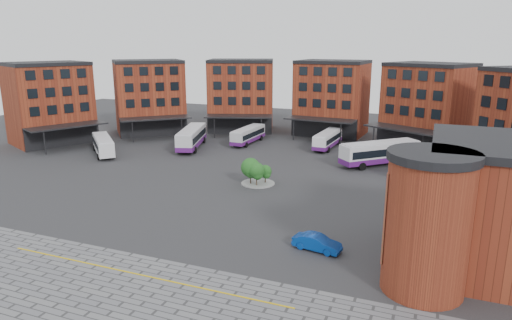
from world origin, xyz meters
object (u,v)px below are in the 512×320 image
at_px(bus_f, 431,166).
at_px(blue_car, 317,243).
at_px(bus_b, 192,137).
at_px(bus_a, 103,144).
at_px(bus_d, 328,139).
at_px(bus_e, 380,153).
at_px(tree_island, 255,171).
at_px(bus_c, 248,135).

height_order(bus_f, blue_car, bus_f).
xyz_separation_m(bus_b, blue_car, (30.54, -31.63, -1.18)).
height_order(bus_a, bus_d, bus_a).
relative_size(bus_d, bus_e, 0.93).
relative_size(tree_island, bus_f, 0.48).
relative_size(bus_a, bus_c, 0.88).
bearing_deg(tree_island, bus_e, 49.25).
bearing_deg(bus_f, bus_b, -137.14).
bearing_deg(bus_e, bus_b, -133.57).
bearing_deg(bus_d, bus_a, -147.35).
xyz_separation_m(bus_f, blue_car, (-8.83, -28.02, -0.84)).
xyz_separation_m(tree_island, bus_a, (-29.40, 6.13, -0.14)).
bearing_deg(tree_island, bus_b, 139.20).
bearing_deg(bus_a, bus_b, -4.99).
distance_m(tree_island, bus_e, 21.09).
bearing_deg(blue_car, tree_island, 46.62).
height_order(bus_b, bus_c, bus_b).
bearing_deg(bus_e, bus_c, -149.84).
height_order(bus_c, bus_f, bus_c).
xyz_separation_m(bus_a, bus_d, (33.24, 18.41, -0.19)).
bearing_deg(bus_d, tree_island, -95.23).
bearing_deg(blue_car, bus_e, 6.20).
bearing_deg(bus_d, bus_e, -37.15).
bearing_deg(tree_island, bus_d, 81.10).
xyz_separation_m(bus_b, bus_d, (22.11, 8.78, -0.33)).
xyz_separation_m(tree_island, bus_d, (3.84, 24.55, -0.33)).
xyz_separation_m(bus_e, bus_f, (7.33, -3.82, -0.38)).
height_order(bus_a, bus_f, bus_a).
bearing_deg(bus_f, bus_c, -150.65).
relative_size(bus_b, blue_car, 2.91).
xyz_separation_m(tree_island, bus_f, (21.10, 12.16, -0.33)).
height_order(bus_c, bus_e, bus_e).
bearing_deg(bus_a, bus_e, -33.02).
bearing_deg(bus_c, bus_d, 8.83).
distance_m(tree_island, bus_f, 24.36).
height_order(bus_b, bus_d, bus_b).
relative_size(bus_c, bus_f, 1.14).
height_order(bus_c, blue_car, bus_c).
relative_size(bus_a, bus_d, 0.88).
distance_m(bus_e, blue_car, 31.90).
bearing_deg(bus_f, tree_island, -101.95).
xyz_separation_m(bus_d, bus_f, (17.26, -12.39, -0.01)).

